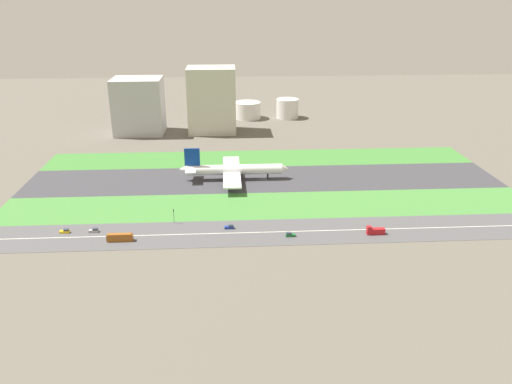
% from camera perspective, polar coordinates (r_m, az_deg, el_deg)
% --- Properties ---
extents(ground_plane, '(800.00, 800.00, 0.00)m').
position_cam_1_polar(ground_plane, '(305.81, 0.88, 1.48)').
color(ground_plane, '#5B564C').
extents(runway, '(280.00, 46.00, 0.10)m').
position_cam_1_polar(runway, '(305.79, 0.88, 1.48)').
color(runway, '#38383D').
rests_on(runway, ground_plane).
extents(grass_median_north, '(280.00, 36.00, 0.10)m').
position_cam_1_polar(grass_median_north, '(344.52, 0.36, 3.81)').
color(grass_median_north, '#3D7A33').
rests_on(grass_median_north, ground_plane).
extents(grass_median_south, '(280.00, 36.00, 0.10)m').
position_cam_1_polar(grass_median_south, '(267.74, 1.53, -1.50)').
color(grass_median_south, '#427F38').
rests_on(grass_median_south, ground_plane).
extents(highway, '(280.00, 28.00, 0.10)m').
position_cam_1_polar(highway, '(238.73, 2.19, -4.49)').
color(highway, '#4C4C4F').
rests_on(highway, ground_plane).
extents(highway_centerline, '(266.00, 0.50, 0.01)m').
position_cam_1_polar(highway_centerline, '(238.71, 2.19, -4.48)').
color(highway_centerline, silver).
rests_on(highway_centerline, highway).
extents(airliner, '(65.00, 56.00, 19.70)m').
position_cam_1_polar(airliner, '(302.95, -2.69, 2.51)').
color(airliner, white).
rests_on(airliner, runway).
extents(car_0, '(4.40, 1.80, 2.00)m').
position_cam_1_polar(car_0, '(241.84, -2.98, -3.92)').
color(car_0, navy).
rests_on(car_0, highway).
extents(car_1, '(4.40, 1.80, 2.00)m').
position_cam_1_polar(car_1, '(253.45, -20.59, -4.12)').
color(car_1, yellow).
rests_on(car_1, highway).
extents(bus_0, '(11.60, 2.50, 3.50)m').
position_cam_1_polar(bus_0, '(237.49, -15.00, -4.94)').
color(bus_0, brown).
rests_on(bus_0, highway).
extents(car_2, '(4.40, 1.80, 2.00)m').
position_cam_1_polar(car_2, '(234.55, 3.83, -4.79)').
color(car_2, '#19662D').
rests_on(car_2, highway).
extents(car_3, '(4.40, 1.80, 2.00)m').
position_cam_1_polar(car_3, '(249.80, -17.68, -4.12)').
color(car_3, '#99999E').
rests_on(car_3, highway).
extents(truck_0, '(8.40, 2.50, 4.00)m').
position_cam_1_polar(truck_0, '(242.21, 13.19, -4.26)').
color(truck_0, '#B2191E').
rests_on(truck_0, highway).
extents(traffic_light, '(0.36, 0.50, 7.20)m').
position_cam_1_polar(traffic_light, '(249.08, -9.20, -2.55)').
color(traffic_light, '#4C4C51').
rests_on(traffic_light, highway).
extents(terminal_building, '(37.85, 31.90, 43.03)m').
position_cam_1_polar(terminal_building, '(414.69, -13.00, 9.37)').
color(terminal_building, '#B2B2B7').
rests_on(terminal_building, ground_plane).
extents(hangar_building, '(37.29, 28.46, 50.94)m').
position_cam_1_polar(hangar_building, '(408.44, -4.98, 10.22)').
color(hangar_building, beige).
rests_on(hangar_building, ground_plane).
extents(fuel_tank_west, '(23.07, 23.07, 14.44)m').
position_cam_1_polar(fuel_tank_west, '(456.49, -0.95, 9.14)').
color(fuel_tank_west, silver).
rests_on(fuel_tank_west, ground_plane).
extents(fuel_tank_centre, '(19.53, 19.53, 16.83)m').
position_cam_1_polar(fuel_tank_centre, '(459.12, 3.53, 9.33)').
color(fuel_tank_centre, silver).
rests_on(fuel_tank_centre, ground_plane).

